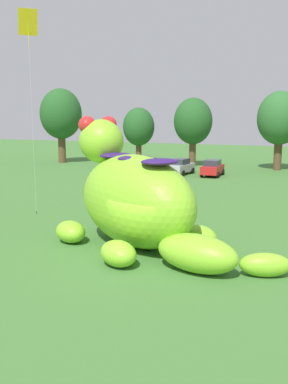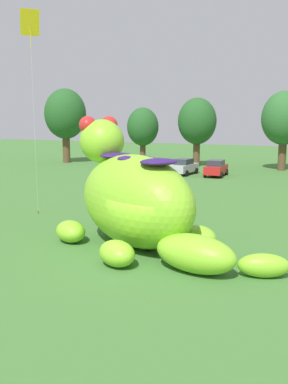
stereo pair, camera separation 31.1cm
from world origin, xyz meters
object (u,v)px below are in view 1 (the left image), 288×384
at_px(car_silver, 180,167).
at_px(tethered_flying_kite, 28,26).
at_px(giant_inflatable_creature, 136,199).
at_px(spectator_near_inflatable, 159,171).
at_px(spectator_mid_field, 101,180).
at_px(car_green, 147,166).
at_px(car_red, 212,168).
at_px(spectator_by_cars, 104,178).

relative_size(car_silver, tethered_flying_kite, 0.35).
xyz_separation_m(giant_inflatable_creature, spectator_near_inflatable, (-7.30, 20.95, -1.38)).
bearing_deg(giant_inflatable_creature, car_silver, 104.53).
bearing_deg(spectator_mid_field, spectator_near_inflatable, 74.51).
relative_size(giant_inflatable_creature, car_silver, 2.79).
xyz_separation_m(giant_inflatable_creature, car_green, (-10.01, 24.32, -1.37)).
distance_m(car_red, spectator_near_inflatable, 6.14).
height_order(car_silver, tethered_flying_kite, tethered_flying_kite).
xyz_separation_m(giant_inflatable_creature, car_red, (-3.07, 25.39, -1.37)).
bearing_deg(spectator_mid_field, tethered_flying_kite, -85.17).
height_order(car_silver, spectator_mid_field, car_silver).
bearing_deg(giant_inflatable_creature, car_red, 96.90).
height_order(car_green, tethered_flying_kite, tethered_flying_kite).
bearing_deg(car_silver, car_red, 2.77).
relative_size(giant_inflatable_creature, spectator_mid_field, 6.92).
bearing_deg(car_green, tethered_flying_kite, -86.25).
bearing_deg(tethered_flying_kite, giant_inflatable_creature, -22.10).
height_order(giant_inflatable_creature, spectator_mid_field, giant_inflatable_creature).
bearing_deg(giant_inflatable_creature, spectator_by_cars, 124.31).
bearing_deg(tethered_flying_kite, spectator_mid_field, 94.83).
bearing_deg(car_red, spectator_near_inflatable, -133.58).
distance_m(giant_inflatable_creature, tethered_flying_kite, 13.04).
relative_size(car_silver, spectator_by_cars, 2.48).
distance_m(car_silver, spectator_by_cars, 11.35).
height_order(car_silver, spectator_near_inflatable, car_silver).
xyz_separation_m(car_silver, spectator_mid_field, (-2.92, -12.07, -0.01)).
xyz_separation_m(giant_inflatable_creature, car_silver, (-6.54, 25.23, -1.37)).
xyz_separation_m(car_red, spectator_mid_field, (-6.39, -12.24, -0.01)).
relative_size(car_red, spectator_mid_field, 2.44).
distance_m(giant_inflatable_creature, car_green, 26.34).
xyz_separation_m(car_green, spectator_near_inflatable, (2.71, -3.37, -0.01)).
bearing_deg(car_red, giant_inflatable_creature, -83.10).
height_order(car_red, spectator_by_cars, car_red).
distance_m(car_silver, tethered_flying_kite, 24.20).
relative_size(giant_inflatable_creature, car_green, 2.86).
relative_size(spectator_mid_field, tethered_flying_kite, 0.14).
relative_size(giant_inflatable_creature, spectator_by_cars, 6.92).
bearing_deg(spectator_mid_field, car_green, 92.80).
xyz_separation_m(giant_inflatable_creature, tethered_flying_kite, (-8.64, 3.51, 9.10)).
bearing_deg(spectator_near_inflatable, spectator_mid_field, -105.49).
height_order(giant_inflatable_creature, tethered_flying_kite, tethered_flying_kite).
relative_size(spectator_near_inflatable, spectator_mid_field, 1.00).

